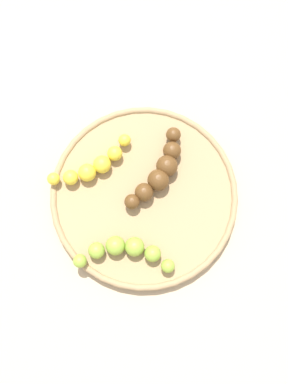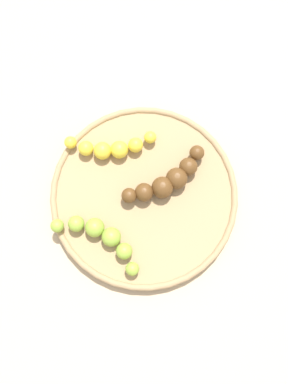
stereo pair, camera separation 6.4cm
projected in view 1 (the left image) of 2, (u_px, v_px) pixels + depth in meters
The scene contains 5 objects.
ground_plane at pixel (144, 197), 0.68m from camera, with size 2.40×2.40×0.00m, color tan.
fruit_bowl at pixel (144, 196), 0.67m from camera, with size 0.30×0.30×0.02m.
banana_overripe at pixel (160, 172), 0.65m from camera, with size 0.14×0.07×0.03m.
banana_yellow at pixel (93, 166), 0.66m from camera, with size 0.11×0.11×0.03m.
banana_green at pixel (125, 251), 0.63m from camera, with size 0.07×0.15×0.03m.
Camera 1 is at (-0.14, -0.04, 0.66)m, focal length 39.35 mm.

